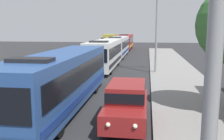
{
  "coord_description": "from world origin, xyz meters",
  "views": [
    {
      "loc": [
        3.3,
        0.14,
        4.37
      ],
      "look_at": [
        0.87,
        17.31,
        1.5
      ],
      "focal_mm": 40.46,
      "sensor_mm": 36.0,
      "label": 1
    }
  ],
  "objects_px": {
    "box_truck_oncoming": "(110,41)",
    "streetlamp_mid": "(157,17)",
    "bus_lead": "(62,78)",
    "bus_middle": "(118,46)",
    "bus_second_in_line": "(105,53)",
    "white_suv": "(127,102)",
    "bus_fourth_in_line": "(125,41)"
  },
  "relations": [
    {
      "from": "box_truck_oncoming",
      "to": "streetlamp_mid",
      "type": "distance_m",
      "value": 29.13
    },
    {
      "from": "bus_lead",
      "to": "streetlamp_mid",
      "type": "distance_m",
      "value": 13.34
    },
    {
      "from": "bus_middle",
      "to": "streetlamp_mid",
      "type": "distance_m",
      "value": 15.81
    },
    {
      "from": "bus_second_in_line",
      "to": "white_suv",
      "type": "xyz_separation_m",
      "value": [
        3.7,
        -15.57,
        -0.66
      ]
    },
    {
      "from": "streetlamp_mid",
      "to": "bus_second_in_line",
      "type": "bearing_deg",
      "value": 158.82
    },
    {
      "from": "bus_middle",
      "to": "bus_fourth_in_line",
      "type": "height_order",
      "value": "same"
    },
    {
      "from": "bus_middle",
      "to": "bus_second_in_line",
      "type": "bearing_deg",
      "value": -90.0
    },
    {
      "from": "bus_second_in_line",
      "to": "bus_middle",
      "type": "relative_size",
      "value": 0.86
    },
    {
      "from": "bus_lead",
      "to": "bus_middle",
      "type": "xyz_separation_m",
      "value": [
        -0.0,
        26.01,
        -0.0
      ]
    },
    {
      "from": "bus_second_in_line",
      "to": "bus_fourth_in_line",
      "type": "relative_size",
      "value": 0.9
    },
    {
      "from": "box_truck_oncoming",
      "to": "bus_lead",
      "type": "bearing_deg",
      "value": -85.18
    },
    {
      "from": "box_truck_oncoming",
      "to": "white_suv",
      "type": "bearing_deg",
      "value": -80.32
    },
    {
      "from": "bus_middle",
      "to": "bus_fourth_in_line",
      "type": "distance_m",
      "value": 13.36
    },
    {
      "from": "bus_fourth_in_line",
      "to": "box_truck_oncoming",
      "type": "height_order",
      "value": "bus_fourth_in_line"
    },
    {
      "from": "bus_second_in_line",
      "to": "white_suv",
      "type": "distance_m",
      "value": 16.02
    },
    {
      "from": "bus_lead",
      "to": "box_truck_oncoming",
      "type": "relative_size",
      "value": 1.77
    },
    {
      "from": "streetlamp_mid",
      "to": "bus_lead",
      "type": "bearing_deg",
      "value": -114.92
    },
    {
      "from": "box_truck_oncoming",
      "to": "bus_middle",
      "type": "bearing_deg",
      "value": -75.91
    },
    {
      "from": "bus_lead",
      "to": "white_suv",
      "type": "distance_m",
      "value": 4.19
    },
    {
      "from": "streetlamp_mid",
      "to": "bus_fourth_in_line",
      "type": "bearing_deg",
      "value": 101.01
    },
    {
      "from": "bus_middle",
      "to": "streetlamp_mid",
      "type": "xyz_separation_m",
      "value": [
        5.4,
        -14.39,
        3.72
      ]
    },
    {
      "from": "white_suv",
      "to": "box_truck_oncoming",
      "type": "xyz_separation_m",
      "value": [
        -7.0,
        41.03,
        0.67
      ]
    },
    {
      "from": "bus_middle",
      "to": "white_suv",
      "type": "xyz_separation_m",
      "value": [
        3.7,
        -27.87,
        -0.66
      ]
    },
    {
      "from": "box_truck_oncoming",
      "to": "bus_second_in_line",
      "type": "bearing_deg",
      "value": -82.61
    },
    {
      "from": "bus_middle",
      "to": "bus_fourth_in_line",
      "type": "relative_size",
      "value": 1.04
    },
    {
      "from": "bus_lead",
      "to": "box_truck_oncoming",
      "type": "bearing_deg",
      "value": 94.82
    },
    {
      "from": "bus_middle",
      "to": "box_truck_oncoming",
      "type": "xyz_separation_m",
      "value": [
        -3.3,
        13.16,
        0.01
      ]
    },
    {
      "from": "bus_middle",
      "to": "bus_fourth_in_line",
      "type": "bearing_deg",
      "value": 90.0
    },
    {
      "from": "white_suv",
      "to": "streetlamp_mid",
      "type": "bearing_deg",
      "value": 82.81
    },
    {
      "from": "bus_second_in_line",
      "to": "white_suv",
      "type": "bearing_deg",
      "value": -76.64
    },
    {
      "from": "bus_lead",
      "to": "streetlamp_mid",
      "type": "relative_size",
      "value": 1.43
    },
    {
      "from": "bus_lead",
      "to": "box_truck_oncoming",
      "type": "xyz_separation_m",
      "value": [
        -3.3,
        39.17,
        0.01
      ]
    }
  ]
}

